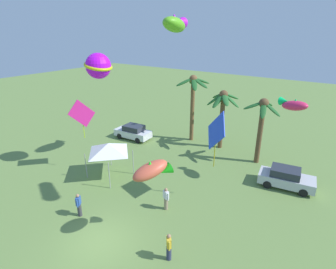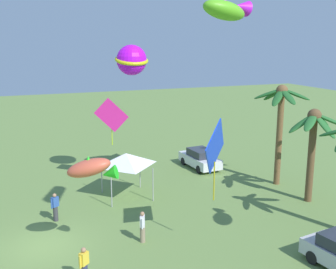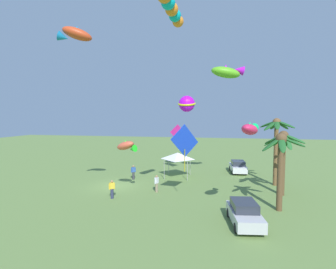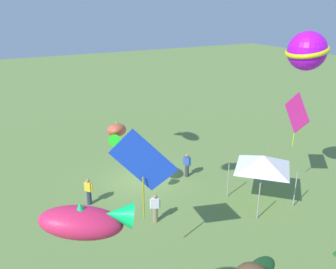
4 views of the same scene
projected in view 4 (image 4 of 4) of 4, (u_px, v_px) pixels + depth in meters
ground_plane at (142, 180)px, 22.99m from camera, size 120.00×120.00×0.00m
spectator_0 at (89, 191)px, 20.02m from camera, size 0.42×0.44×1.59m
spectator_1 at (187, 165)px, 23.23m from camera, size 0.40×0.47×1.59m
spectator_2 at (155, 208)px, 18.39m from camera, size 0.52×0.35×1.59m
festival_tent at (263, 162)px, 19.72m from camera, size 2.86×2.86×2.85m
kite_fish_1 at (117, 131)px, 18.84m from camera, size 1.79×2.43×1.23m
kite_ball_2 at (307, 51)px, 17.49m from camera, size 2.10×2.10×1.90m
kite_diamond_3 at (297, 114)px, 20.18m from camera, size 0.47×2.26×3.19m
kite_diamond_4 at (143, 162)px, 13.75m from camera, size 2.08×2.02×3.93m
kite_fish_5 at (87, 221)px, 7.90m from camera, size 2.27×1.57×0.98m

